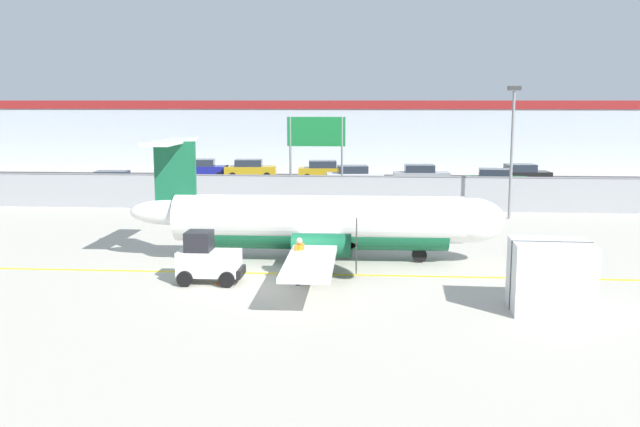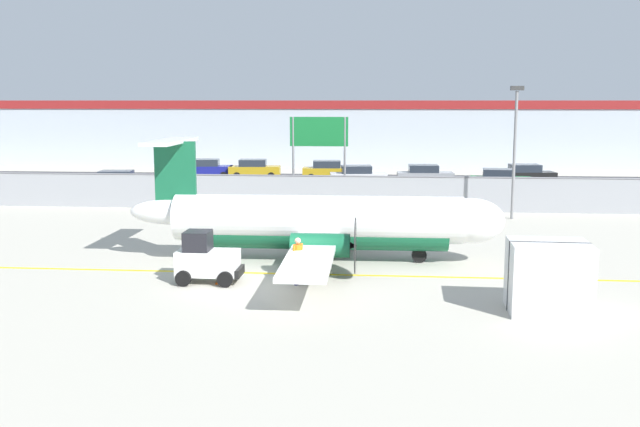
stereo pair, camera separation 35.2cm
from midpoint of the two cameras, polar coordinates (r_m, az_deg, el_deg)
The scene contains 20 objects.
ground_plane at distance 27.05m, azimuth -2.45°, elevation -4.85°, with size 140.00×140.00×0.01m.
perimeter_fence at distance 42.53m, azimuth 0.09°, elevation 1.77°, with size 98.00×0.10×2.10m.
parking_lot_strip at distance 54.05m, azimuth 1.00°, elevation 2.19°, with size 98.00×17.00×0.12m.
background_building at distance 72.20m, azimuth 1.88°, elevation 6.45°, with size 91.00×8.10×6.50m.
commuter_airplane at distance 28.90m, azimuth 0.05°, elevation -0.70°, with size 15.28×16.02×4.92m.
baggage_tug at distance 25.89m, azimuth -9.36°, elevation -3.66°, with size 2.33×1.38×1.88m.
ground_crew_worker at distance 25.29m, azimuth -2.05°, elevation -3.61°, with size 0.46×0.52×1.70m.
cargo_container at distance 23.20m, azimuth 17.55°, elevation -4.83°, with size 2.47×2.08×2.20m.
traffic_cone_near_left at distance 25.78m, azimuth -8.21°, elevation -4.92°, with size 0.36×0.36×0.64m.
traffic_cone_near_right at distance 32.05m, azimuth -3.74°, elevation -2.10°, with size 0.36×0.36×0.64m.
parked_car_0 at distance 51.36m, azimuth -16.58°, elevation 2.39°, with size 4.38×2.42×1.58m.
parked_car_1 at distance 59.89m, azimuth -9.55°, elevation 3.54°, with size 4.38×2.41×1.58m.
parked_car_2 at distance 59.13m, azimuth -5.78°, elevation 3.55°, with size 4.33×2.28×1.58m.
parked_car_3 at distance 57.69m, azimuth 0.16°, elevation 3.46°, with size 4.32×2.25×1.58m.
parked_car_4 at distance 53.36m, azimuth 2.56°, elevation 2.99°, with size 4.38×2.40×1.58m.
parked_car_5 at distance 54.55m, azimuth 7.88°, elevation 3.05°, with size 4.27×2.14×1.58m.
parked_car_6 at distance 52.22m, azimuth 13.72°, elevation 2.61°, with size 4.36×2.37×1.58m.
parked_car_7 at distance 56.58m, azimuth 15.65°, elevation 3.01°, with size 4.34×2.32×1.58m.
apron_light_pole at distance 40.50m, azimuth 14.89°, elevation 5.63°, with size 0.70×0.30×7.27m.
highway_sign at distance 44.09m, azimuth -0.54°, elevation 5.97°, with size 3.60×0.14×5.50m.
Camera 1 is at (2.97, -24.09, 6.48)m, focal length 40.00 mm.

